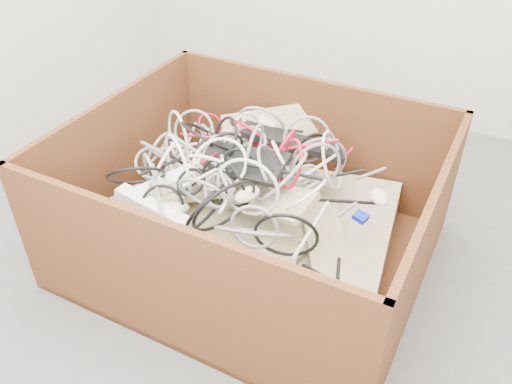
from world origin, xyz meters
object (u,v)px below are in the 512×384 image
at_px(power_strip_right, 153,208).
at_px(vga_plug, 361,217).
at_px(cardboard_box, 249,227).
at_px(power_strip_left, 179,178).

relative_size(power_strip_right, vga_plug, 6.48).
relative_size(cardboard_box, vga_plug, 28.19).
bearing_deg(power_strip_left, cardboard_box, -27.76).
xyz_separation_m(cardboard_box, power_strip_left, (-0.24, -0.09, 0.21)).
bearing_deg(cardboard_box, vga_plug, 0.35).
bearing_deg(vga_plug, power_strip_left, -158.67).
bearing_deg(vga_plug, power_strip_right, -144.62).
distance_m(cardboard_box, vga_plug, 0.47).
distance_m(power_strip_left, vga_plug, 0.67).
height_order(power_strip_left, power_strip_right, power_strip_left).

